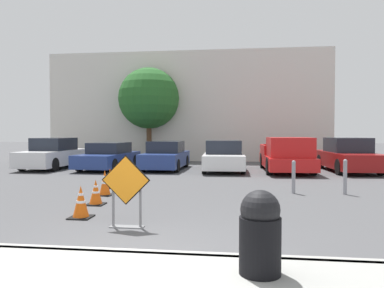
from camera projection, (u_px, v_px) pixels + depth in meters
name	position (u px, v px, depth m)	size (l,w,h in m)	color
ground_plane	(202.00, 177.00, 15.34)	(96.00, 96.00, 0.00)	#4C4C4F
sidewalk_strip	(108.00, 285.00, 4.39)	(29.06, 2.09, 0.14)	#999993
curb_lip	(133.00, 256.00, 5.42)	(29.06, 0.20, 0.14)	#999993
road_closed_sign	(126.00, 188.00, 7.23)	(0.96, 0.20, 1.42)	black
traffic_cone_nearest	(81.00, 202.00, 8.08)	(0.47, 0.47, 0.70)	black
traffic_cone_second	(96.00, 193.00, 9.54)	(0.44, 0.44, 0.64)	black
traffic_cone_third	(105.00, 183.00, 10.94)	(0.43, 0.43, 0.75)	black
traffic_cone_fourth	(110.00, 179.00, 12.36)	(0.38, 0.38, 0.65)	black
traffic_cone_fifth	(120.00, 174.00, 13.91)	(0.39, 0.39, 0.60)	black
parked_car_nearest	(53.00, 154.00, 19.02)	(1.89, 4.58, 1.55)	silver
parked_car_second	(109.00, 157.00, 18.75)	(2.08, 4.70, 1.32)	navy
parked_car_third	(166.00, 156.00, 18.48)	(1.89, 4.12, 1.40)	navy
parked_car_fourth	(224.00, 157.00, 17.76)	(2.04, 4.26, 1.45)	white
pickup_truck	(287.00, 156.00, 17.20)	(2.20, 5.19, 1.61)	red
parked_car_fifth	(348.00, 156.00, 17.47)	(2.16, 4.79, 1.59)	maroon
trash_bin	(260.00, 232.00, 4.52)	(0.51, 0.51, 1.02)	black
bollard_nearest	(294.00, 176.00, 11.28)	(0.12, 0.12, 1.00)	gray
bollard_second	(345.00, 176.00, 11.09)	(0.12, 0.12, 1.05)	gray
building_facade_backdrop	(191.00, 108.00, 26.11)	(18.16, 5.00, 6.99)	beige
street_tree_behind_lot	(149.00, 98.00, 23.46)	(3.82, 3.82, 5.88)	#513823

